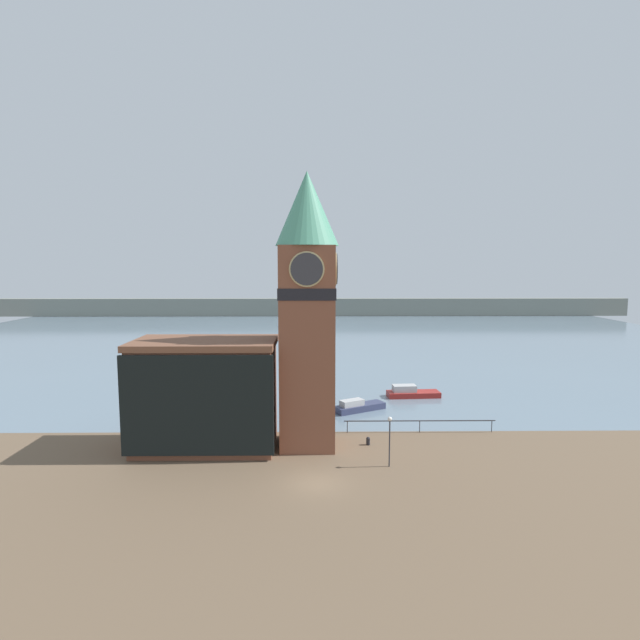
% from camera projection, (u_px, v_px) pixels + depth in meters
% --- Properties ---
extents(ground_plane, '(160.00, 160.00, 0.00)m').
position_uv_depth(ground_plane, '(317.00, 483.00, 34.00)').
color(ground_plane, brown).
extents(water, '(160.00, 120.00, 0.00)m').
position_uv_depth(water, '(315.00, 336.00, 104.02)').
color(water, slate).
rests_on(water, ground_plane).
extents(far_shoreline, '(180.00, 3.00, 5.00)m').
position_uv_depth(far_shoreline, '(315.00, 307.00, 143.49)').
color(far_shoreline, gray).
rests_on(far_shoreline, water).
extents(pier_railing, '(13.46, 0.08, 1.09)m').
position_uv_depth(pier_railing, '(420.00, 422.00, 44.16)').
color(pier_railing, '#333338').
rests_on(pier_railing, ground_plane).
extents(clock_tower, '(5.01, 5.01, 22.09)m').
position_uv_depth(clock_tower, '(307.00, 303.00, 39.86)').
color(clock_tower, brown).
rests_on(clock_tower, ground_plane).
extents(pier_building, '(11.46, 6.52, 8.84)m').
position_uv_depth(pier_building, '(206.00, 394.00, 40.22)').
color(pier_building, brown).
rests_on(pier_building, ground_plane).
extents(boat_near, '(5.49, 3.97, 1.25)m').
position_uv_depth(boat_near, '(358.00, 406.00, 50.68)').
color(boat_near, '#333856').
rests_on(boat_near, water).
extents(boat_far, '(5.96, 2.33, 1.36)m').
position_uv_depth(boat_far, '(411.00, 393.00, 56.04)').
color(boat_far, maroon).
rests_on(boat_far, water).
extents(mooring_bollard_near, '(0.33, 0.33, 0.68)m').
position_uv_depth(mooring_bollard_near, '(368.00, 441.00, 41.16)').
color(mooring_bollard_near, black).
rests_on(mooring_bollard_near, ground_plane).
extents(lamp_post, '(0.32, 0.32, 3.77)m').
position_uv_depth(lamp_post, '(390.00, 432.00, 36.52)').
color(lamp_post, '#2D2D33').
rests_on(lamp_post, ground_plane).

